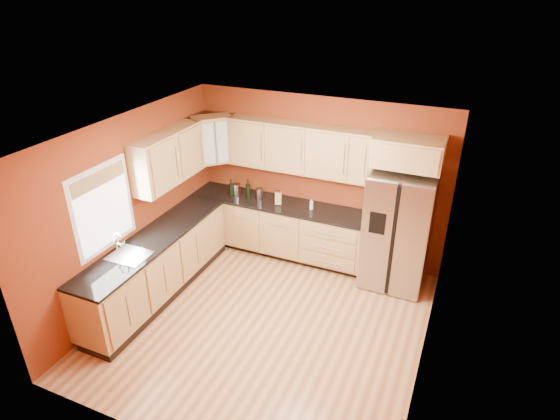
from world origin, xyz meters
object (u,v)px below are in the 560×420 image
object	(u,v)px
soap_dispenser	(311,204)
refrigerator	(398,229)
knife_block	(278,198)
wine_bottle_a	(248,189)
canister_left	(236,190)

from	to	relation	value
soap_dispenser	refrigerator	bearing A→B (deg)	-2.47
knife_block	soap_dispenser	bearing A→B (deg)	-16.94
wine_bottle_a	soap_dispenser	world-z (taller)	wine_bottle_a
canister_left	soap_dispenser	bearing A→B (deg)	0.54
canister_left	wine_bottle_a	size ratio (longest dim) A/B	0.63
wine_bottle_a	soap_dispenser	distance (m)	1.08
refrigerator	soap_dispenser	bearing A→B (deg)	177.53
refrigerator	canister_left	bearing A→B (deg)	179.01
canister_left	soap_dispenser	world-z (taller)	canister_left
canister_left	soap_dispenser	distance (m)	1.30
knife_block	soap_dispenser	distance (m)	0.55
wine_bottle_a	knife_block	distance (m)	0.53
refrigerator	soap_dispenser	size ratio (longest dim) A/B	10.57
refrigerator	wine_bottle_a	bearing A→B (deg)	179.30
refrigerator	knife_block	world-z (taller)	refrigerator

